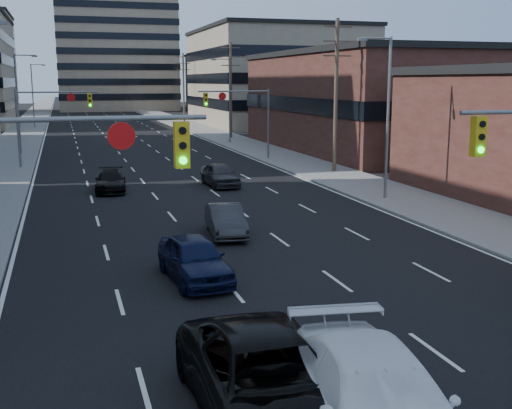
{
  "coord_description": "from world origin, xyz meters",
  "views": [
    {
      "loc": [
        -6.8,
        -7.05,
        6.64
      ],
      "look_at": [
        -0.15,
        14.98,
        2.2
      ],
      "focal_mm": 45.0,
      "sensor_mm": 36.0,
      "label": 1
    }
  ],
  "objects": [
    {
      "name": "utility_pole_midblock",
      "position": [
        12.2,
        66.0,
        5.78
      ],
      "size": [
        2.2,
        0.28,
        11.0
      ],
      "color": "#4C3D2D",
      "rests_on": "ground"
    },
    {
      "name": "utility_pole_block",
      "position": [
        12.2,
        36.0,
        5.78
      ],
      "size": [
        2.2,
        0.28,
        11.0
      ],
      "color": "#4C3D2D",
      "rests_on": "ground"
    },
    {
      "name": "streetlight_left_far",
      "position": [
        -10.34,
        90.0,
        5.05
      ],
      "size": [
        2.03,
        0.22,
        9.0
      ],
      "color": "slate",
      "rests_on": "ground"
    },
    {
      "name": "office_right_far",
      "position": [
        25.0,
        88.0,
        7.0
      ],
      "size": [
        22.0,
        28.0,
        14.0
      ],
      "primitive_type": "cube",
      "color": "gray",
      "rests_on": "ground"
    },
    {
      "name": "signal_near_left",
      "position": [
        -7.45,
        8.0,
        4.33
      ],
      "size": [
        6.59,
        0.33,
        6.0
      ],
      "color": "slate",
      "rests_on": "ground"
    },
    {
      "name": "signal_far_left",
      "position": [
        -7.68,
        45.0,
        4.3
      ],
      "size": [
        6.09,
        0.33,
        6.0
      ],
      "color": "slate",
      "rests_on": "ground"
    },
    {
      "name": "bg_block_right",
      "position": [
        32.0,
        130.0,
        6.0
      ],
      "size": [
        22.0,
        22.0,
        12.0
      ],
      "primitive_type": "cube",
      "color": "gray",
      "rests_on": "ground"
    },
    {
      "name": "road_surface",
      "position": [
        0.0,
        130.0,
        0.01
      ],
      "size": [
        18.0,
        300.0,
        0.02
      ],
      "primitive_type": "cube",
      "color": "black",
      "rests_on": "ground"
    },
    {
      "name": "sedan_blue",
      "position": [
        -2.77,
        13.51,
        0.76
      ],
      "size": [
        2.15,
        4.59,
        1.52
      ],
      "primitive_type": "imported",
      "rotation": [
        0.0,
        0.0,
        0.08
      ],
      "color": "black",
      "rests_on": "ground"
    },
    {
      "name": "sidewalk_right",
      "position": [
        11.5,
        130.0,
        0.07
      ],
      "size": [
        5.0,
        300.0,
        0.15
      ],
      "primitive_type": "cube",
      "color": "slate",
      "rests_on": "ground"
    },
    {
      "name": "streetlight_right_near",
      "position": [
        10.34,
        25.0,
        5.05
      ],
      "size": [
        2.03,
        0.22,
        9.0
      ],
      "color": "slate",
      "rests_on": "ground"
    },
    {
      "name": "sedan_grey_right",
      "position": [
        2.73,
        32.51,
        0.75
      ],
      "size": [
        1.98,
        4.47,
        1.5
      ],
      "primitive_type": "imported",
      "rotation": [
        0.0,
        0.0,
        0.05
      ],
      "color": "#2F2F32",
      "rests_on": "ground"
    },
    {
      "name": "sedan_grey_center",
      "position": [
        -0.18,
        19.45,
        0.67
      ],
      "size": [
        1.81,
        4.18,
        1.34
      ],
      "primitive_type": "imported",
      "rotation": [
        0.0,
        0.0,
        -0.1
      ],
      "color": "#2B2B2D",
      "rests_on": "ground"
    },
    {
      "name": "white_van",
      "position": [
        -1.6,
        2.53,
        0.89
      ],
      "size": [
        3.32,
        6.43,
        1.78
      ],
      "primitive_type": "imported",
      "rotation": [
        0.0,
        0.0,
        -0.14
      ],
      "color": "white",
      "rests_on": "ground"
    },
    {
      "name": "black_pickup",
      "position": [
        -3.18,
        4.1,
        0.85
      ],
      "size": [
        2.83,
        6.12,
        1.7
      ],
      "primitive_type": "imported",
      "rotation": [
        0.0,
        0.0,
        -0.0
      ],
      "color": "black",
      "rests_on": "ground"
    },
    {
      "name": "signal_far_right",
      "position": [
        7.68,
        45.0,
        4.3
      ],
      "size": [
        6.09,
        0.33,
        6.0
      ],
      "color": "slate",
      "rests_on": "ground"
    },
    {
      "name": "utility_pole_distant",
      "position": [
        12.2,
        96.0,
        5.78
      ],
      "size": [
        2.2,
        0.28,
        11.0
      ],
      "color": "#4C3D2D",
      "rests_on": "ground"
    },
    {
      "name": "streetlight_right_far",
      "position": [
        10.34,
        60.0,
        5.05
      ],
      "size": [
        2.03,
        0.22,
        9.0
      ],
      "color": "slate",
      "rests_on": "ground"
    },
    {
      "name": "storefront_right_mid",
      "position": [
        24.0,
        50.0,
        4.5
      ],
      "size": [
        20.0,
        30.0,
        9.0
      ],
      "primitive_type": "cube",
      "color": "#472119",
      "rests_on": "ground"
    },
    {
      "name": "sidewalk_left",
      "position": [
        -11.5,
        130.0,
        0.07
      ],
      "size": [
        5.0,
        300.0,
        0.15
      ],
      "primitive_type": "cube",
      "color": "slate",
      "rests_on": "ground"
    },
    {
      "name": "sedan_black_far",
      "position": [
        -4.13,
        32.47,
        0.64
      ],
      "size": [
        2.19,
        4.57,
        1.29
      ],
      "primitive_type": "imported",
      "rotation": [
        0.0,
        0.0,
        -0.09
      ],
      "color": "black",
      "rests_on": "ground"
    },
    {
      "name": "streetlight_left_mid",
      "position": [
        -10.34,
        55.0,
        5.05
      ],
      "size": [
        2.03,
        0.22,
        9.0
      ],
      "color": "slate",
      "rests_on": "ground"
    }
  ]
}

